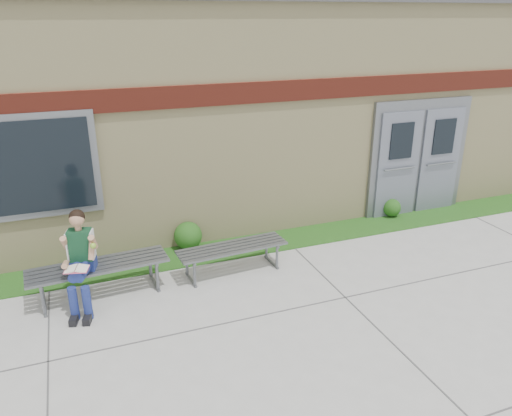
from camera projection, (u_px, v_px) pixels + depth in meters
name	position (u px, v px, depth m)	size (l,w,h in m)	color
ground	(297.00, 331.00, 6.42)	(80.00, 80.00, 0.00)	#9E9E99
grass_strip	(234.00, 248.00, 8.68)	(16.00, 0.80, 0.02)	#124413
school_building	(183.00, 98.00, 10.87)	(16.20, 6.22, 4.20)	beige
bench_left	(99.00, 272.00, 7.10)	(1.98, 0.68, 0.50)	slate
bench_right	(232.00, 252.00, 7.78)	(1.75, 0.60, 0.45)	slate
girl	(80.00, 258.00, 6.72)	(0.51, 0.84, 1.39)	navy
shrub_mid	(188.00, 236.00, 8.56)	(0.48, 0.48, 0.48)	#124413
shrub_east	(392.00, 208.00, 9.96)	(0.36, 0.36, 0.36)	#124413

